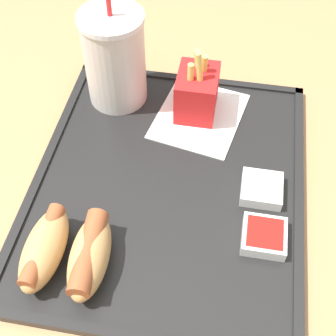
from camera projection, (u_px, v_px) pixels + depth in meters
dining_table at (164, 318)px, 0.91m from camera, size 1.14×1.16×0.75m
food_tray at (168, 184)px, 0.63m from camera, size 0.43×0.36×0.01m
paper_napkin at (199, 116)px, 0.71m from camera, size 0.16×0.15×0.00m
soda_cup at (115, 59)px, 0.68m from camera, size 0.09×0.09×0.18m
hot_dog_far at (44, 248)px, 0.54m from camera, size 0.11×0.05×0.05m
hot_dog_near at (89, 255)px, 0.53m from camera, size 0.11×0.05×0.05m
fries_carton at (197, 92)px, 0.69m from camera, size 0.07×0.06×0.11m
sauce_cup_mayo at (262, 189)px, 0.61m from camera, size 0.05×0.05×0.02m
sauce_cup_ketchup at (264, 236)px, 0.57m from camera, size 0.05×0.05×0.02m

